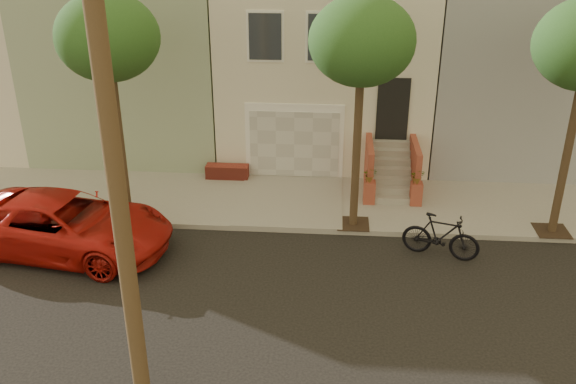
{
  "coord_description": "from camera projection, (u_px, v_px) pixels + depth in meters",
  "views": [
    {
      "loc": [
        0.35,
        -11.84,
        8.37
      ],
      "look_at": [
        -0.78,
        3.0,
        1.5
      ],
      "focal_mm": 38.79,
      "sensor_mm": 36.0,
      "label": 1
    }
  ],
  "objects": [
    {
      "name": "tree_mid",
      "position": [
        362.0,
        43.0,
        15.5
      ],
      "size": [
        2.7,
        2.57,
        6.3
      ],
      "color": "#2D2116",
      "rests_on": "sidewalk"
    },
    {
      "name": "pickup_truck",
      "position": [
        65.0,
        225.0,
        16.26
      ],
      "size": [
        5.94,
        3.39,
        1.56
      ],
      "primitive_type": "imported",
      "rotation": [
        0.0,
        0.0,
        1.42
      ],
      "color": "#AE160F",
      "rests_on": "ground"
    },
    {
      "name": "house_row",
      "position": [
        326.0,
        47.0,
        22.85
      ],
      "size": [
        33.1,
        11.7,
        7.0
      ],
      "color": "beige",
      "rests_on": "sidewalk"
    },
    {
      "name": "motorcycle",
      "position": [
        441.0,
        236.0,
        16.07
      ],
      "size": [
        2.08,
        1.14,
        1.2
      ],
      "primitive_type": "imported",
      "rotation": [
        0.0,
        0.0,
        1.26
      ],
      "color": "black",
      "rests_on": "ground"
    },
    {
      "name": "tree_left",
      "position": [
        108.0,
        39.0,
        15.96
      ],
      "size": [
        2.7,
        2.57,
        6.3
      ],
      "color": "#2D2116",
      "rests_on": "sidewalk"
    },
    {
      "name": "sidewalk",
      "position": [
        319.0,
        203.0,
        19.06
      ],
      "size": [
        40.0,
        3.7,
        0.15
      ],
      "primitive_type": "cube",
      "color": "gray",
      "rests_on": "ground"
    },
    {
      "name": "ground",
      "position": [
        312.0,
        307.0,
        14.25
      ],
      "size": [
        90.0,
        90.0,
        0.0
      ],
      "primitive_type": "plane",
      "color": "black",
      "rests_on": "ground"
    }
  ]
}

